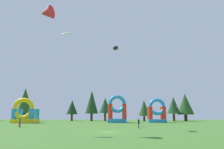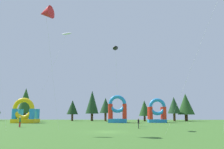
% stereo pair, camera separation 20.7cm
% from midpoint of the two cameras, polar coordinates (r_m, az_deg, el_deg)
% --- Properties ---
extents(ground_plane, '(120.00, 120.00, 0.00)m').
position_cam_midpoint_polar(ground_plane, '(31.45, -1.05, -13.84)').
color(ground_plane, '#3D6B28').
extents(kite_black_parafoil, '(1.29, 4.43, 13.57)m').
position_cam_midpoint_polar(kite_black_parafoil, '(38.76, 1.00, 6.43)').
color(kite_black_parafoil, black).
rests_on(kite_black_parafoil, ground_plane).
extents(kite_white_parafoil, '(9.10, 1.09, 21.59)m').
position_cam_midpoint_polar(kite_white_parafoil, '(57.14, -10.86, 9.73)').
color(kite_white_parafoil, white).
rests_on(kite_white_parafoil, ground_plane).
extents(kite_red_delta, '(2.16, 6.01, 17.11)m').
position_cam_midpoint_polar(kite_red_delta, '(34.66, -15.66, 14.23)').
color(kite_red_delta, red).
rests_on(kite_red_delta, ground_plane).
extents(person_left_edge, '(0.28, 0.28, 1.60)m').
position_cam_midpoint_polar(person_left_edge, '(38.69, 6.63, -11.54)').
color(person_left_edge, black).
rests_on(person_left_edge, ground_plane).
extents(person_far_side, '(0.44, 0.44, 1.85)m').
position_cam_midpoint_polar(person_far_side, '(44.35, -21.40, -10.50)').
color(person_far_side, '#B21E26').
rests_on(person_far_side, ground_plane).
extents(inflatable_blue_arch, '(4.63, 3.89, 6.30)m').
position_cam_midpoint_polar(inflatable_blue_arch, '(63.68, 11.01, -9.28)').
color(inflatable_blue_arch, '#268CD8').
rests_on(inflatable_blue_arch, ground_plane).
extents(inflatable_yellow_castle, '(4.80, 3.93, 7.09)m').
position_cam_midpoint_polar(inflatable_yellow_castle, '(61.88, 1.44, -9.15)').
color(inflatable_yellow_castle, '#268CD8').
rests_on(inflatable_yellow_castle, ground_plane).
extents(inflatable_red_slide, '(5.77, 4.91, 6.27)m').
position_cam_midpoint_polar(inflatable_red_slide, '(64.11, -20.39, -9.07)').
color(inflatable_red_slide, yellow).
rests_on(inflatable_red_slide, ground_plane).
extents(tree_row_2, '(4.91, 4.91, 10.37)m').
position_cam_midpoint_polar(tree_row_2, '(79.34, -20.26, -6.00)').
color(tree_row_2, '#4C331E').
rests_on(tree_row_2, ground_plane).
extents(tree_row_3, '(3.67, 3.67, 6.64)m').
position_cam_midpoint_polar(tree_row_3, '(78.03, -9.53, -7.91)').
color(tree_row_3, '#4C331E').
rests_on(tree_row_3, ground_plane).
extents(tree_row_4, '(4.25, 4.25, 9.82)m').
position_cam_midpoint_polar(tree_row_4, '(77.32, -4.79, -6.73)').
color(tree_row_4, '#4C331E').
rests_on(tree_row_4, ground_plane).
extents(tree_row_5, '(3.70, 3.70, 7.16)m').
position_cam_midpoint_polar(tree_row_5, '(73.08, -1.51, -7.59)').
color(tree_row_5, '#4C331E').
rests_on(tree_row_5, ground_plane).
extents(tree_row_6, '(3.53, 3.53, 6.48)m').
position_cam_midpoint_polar(tree_row_6, '(74.19, 7.99, -8.11)').
color(tree_row_6, '#4C331E').
rests_on(tree_row_6, ground_plane).
extents(tree_row_7, '(4.02, 4.02, 7.51)m').
position_cam_midpoint_polar(tree_row_7, '(76.39, 14.93, -7.27)').
color(tree_row_7, '#4C331E').
rests_on(tree_row_7, ground_plane).
extents(tree_row_8, '(5.33, 5.33, 8.67)m').
position_cam_midpoint_polar(tree_row_8, '(79.04, 17.58, -6.90)').
color(tree_row_8, '#4C331E').
rests_on(tree_row_8, ground_plane).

